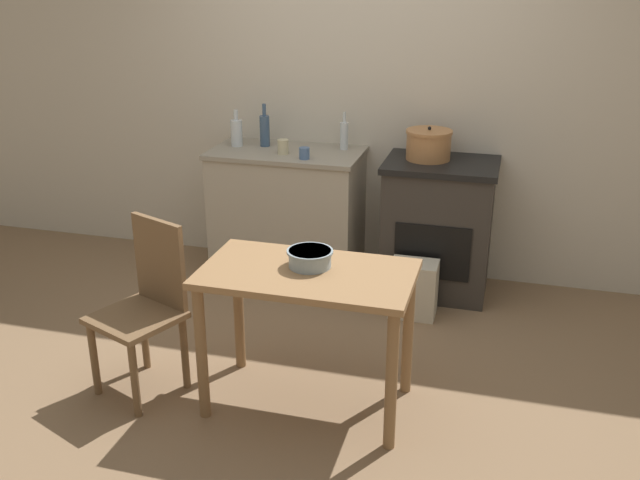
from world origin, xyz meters
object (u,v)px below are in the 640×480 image
at_px(flour_sack, 413,289).
at_px(stock_pot, 429,145).
at_px(chair, 146,303).
at_px(bottle_left, 344,135).
at_px(work_table, 307,295).
at_px(cup_center_left, 283,147).
at_px(bottle_mid_left, 265,130).
at_px(cup_center, 304,153).
at_px(bottle_far_left, 237,132).
at_px(stove, 438,227).
at_px(mixing_bowl_large, 310,257).

distance_m(flour_sack, stock_pot, 0.95).
height_order(chair, stock_pot, stock_pot).
bearing_deg(bottle_left, chair, -109.67).
distance_m(work_table, cup_center_left, 1.61).
bearing_deg(bottle_mid_left, stock_pot, -2.08).
relative_size(work_table, cup_center, 13.43).
bearing_deg(bottle_far_left, chair, -85.61).
distance_m(stove, cup_center_left, 1.18).
bearing_deg(cup_center_left, mixing_bowl_large, -66.92).
distance_m(stove, stock_pot, 0.57).
height_order(work_table, mixing_bowl_large, mixing_bowl_large).
height_order(mixing_bowl_large, bottle_left, bottle_left).
height_order(bottle_mid_left, cup_center, bottle_mid_left).
distance_m(mixing_bowl_large, bottle_mid_left, 1.78).
relative_size(stock_pot, bottle_mid_left, 1.02).
xyz_separation_m(bottle_mid_left, cup_center, (0.37, -0.26, -0.08)).
distance_m(mixing_bowl_large, cup_center_left, 1.53).
relative_size(work_table, cup_center_left, 10.41).
relative_size(flour_sack, bottle_mid_left, 1.23).
xyz_separation_m(stock_pot, mixing_bowl_large, (-0.37, -1.54, -0.22)).
bearing_deg(chair, work_table, 25.91).
height_order(flour_sack, cup_center_left, cup_center_left).
bearing_deg(chair, flour_sack, 66.07).
height_order(chair, bottle_far_left, bottle_far_left).
bearing_deg(cup_center, cup_center_left, 154.57).
relative_size(stove, work_table, 0.89).
relative_size(chair, bottle_far_left, 3.60).
xyz_separation_m(chair, bottle_mid_left, (0.07, 1.69, 0.55)).
bearing_deg(flour_sack, cup_center, 163.04).
height_order(cup_center_left, cup_center, cup_center_left).
xyz_separation_m(flour_sack, mixing_bowl_large, (-0.38, -1.07, 0.62)).
relative_size(bottle_left, cup_center, 3.36).
relative_size(stove, chair, 1.00).
xyz_separation_m(stove, mixing_bowl_large, (-0.46, -1.50, 0.34)).
xyz_separation_m(work_table, chair, (-0.86, -0.06, -0.13)).
distance_m(flour_sack, cup_center_left, 1.29).
xyz_separation_m(work_table, cup_center, (-0.42, 1.37, 0.34)).
bearing_deg(stove, bottle_mid_left, 176.54).
relative_size(work_table, bottle_far_left, 4.05).
relative_size(bottle_left, cup_center_left, 2.60).
xyz_separation_m(stove, cup_center_left, (-1.06, -0.10, 0.51)).
height_order(flour_sack, bottle_far_left, bottle_far_left).
height_order(work_table, cup_center_left, cup_center_left).
bearing_deg(mixing_bowl_large, cup_center, 107.73).
distance_m(work_table, cup_center, 1.47).
relative_size(stove, stock_pot, 3.03).
bearing_deg(cup_center_left, bottle_far_left, 161.60).
distance_m(bottle_far_left, cup_center, 0.60).
bearing_deg(cup_center_left, bottle_left, 33.26).
distance_m(stock_pot, cup_center, 0.82).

